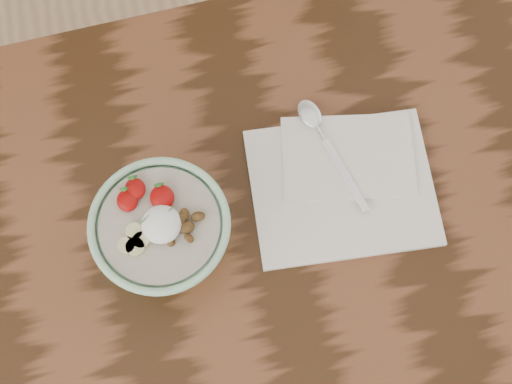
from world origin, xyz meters
TOP-DOWN VIEW (x-y plane):
  - table at (0.00, 0.00)cm, footprint 160.00×90.00cm
  - breakfast_bowl at (-14.64, 7.10)cm, footprint 18.83×18.83cm
  - napkin at (12.41, 9.73)cm, footprint 28.70×24.71cm
  - spoon at (10.86, 18.09)cm, footprint 6.60×19.55cm

SIDE VIEW (x-z plane):
  - table at x=0.00cm, z-range 28.20..103.20cm
  - napkin at x=12.41cm, z-range 74.87..76.50cm
  - spoon at x=10.86cm, z-range 76.55..77.57cm
  - breakfast_bowl at x=-14.64cm, z-range 75.08..87.70cm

